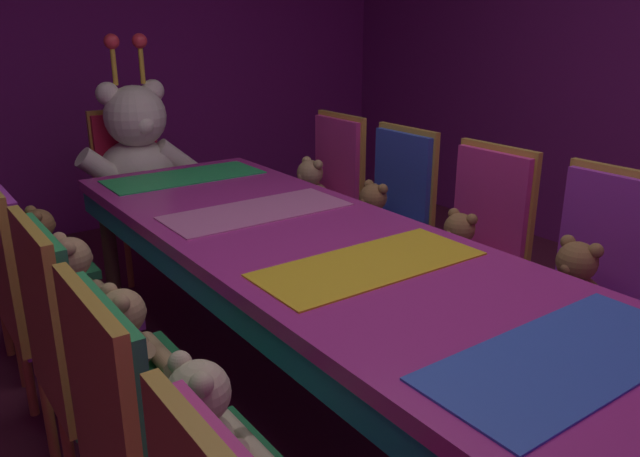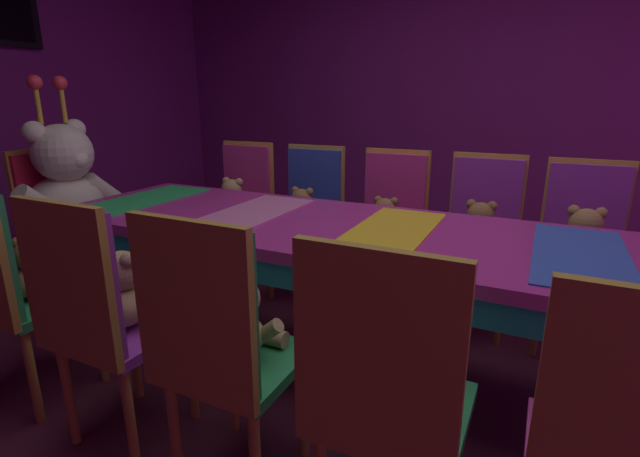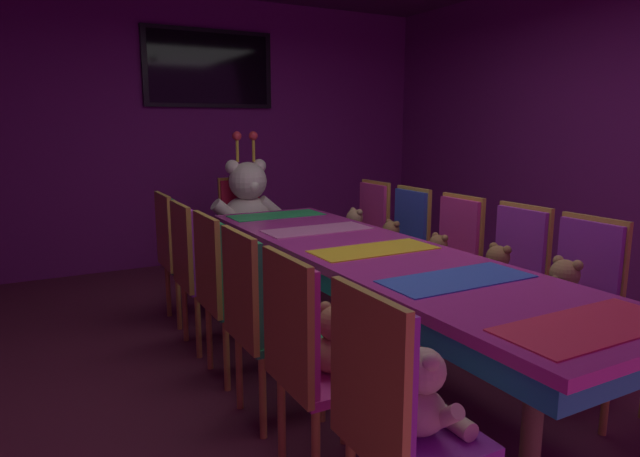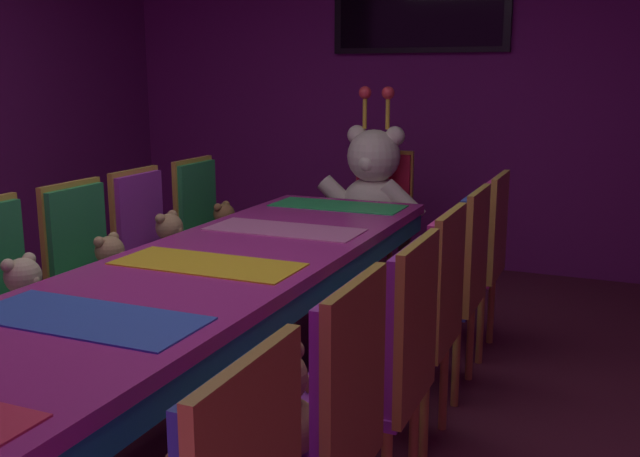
% 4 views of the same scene
% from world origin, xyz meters
% --- Properties ---
extents(ground_plane, '(7.90, 7.90, 0.00)m').
position_xyz_m(ground_plane, '(0.00, 0.00, 0.00)').
color(ground_plane, '#591E33').
extents(wall_back, '(5.20, 0.12, 2.80)m').
position_xyz_m(wall_back, '(0.00, 3.20, 1.40)').
color(wall_back, '#721E72').
rests_on(wall_back, ground_plane).
extents(banquet_table, '(0.90, 3.38, 0.75)m').
position_xyz_m(banquet_table, '(0.00, 0.00, 0.66)').
color(banquet_table, '#B22D8C').
rests_on(banquet_table, ground_plane).
extents(teddy_left_2, '(0.25, 0.32, 0.30)m').
position_xyz_m(teddy_left_2, '(-0.72, -0.26, 0.59)').
color(teddy_left_2, beige).
rests_on(teddy_left_2, chair_left_2).
extents(chair_left_3, '(0.42, 0.41, 0.98)m').
position_xyz_m(chair_left_3, '(-0.86, 0.28, 0.60)').
color(chair_left_3, '#268C4C').
rests_on(chair_left_3, ground_plane).
extents(teddy_left_3, '(0.23, 0.30, 0.28)m').
position_xyz_m(teddy_left_3, '(-0.72, 0.28, 0.58)').
color(teddy_left_3, tan).
rests_on(teddy_left_3, chair_left_3).
extents(chair_left_4, '(0.42, 0.41, 0.98)m').
position_xyz_m(chair_left_4, '(-0.87, 0.80, 0.60)').
color(chair_left_4, purple).
rests_on(chair_left_4, ground_plane).
extents(teddy_left_4, '(0.25, 0.32, 0.30)m').
position_xyz_m(teddy_left_4, '(-0.73, 0.80, 0.59)').
color(teddy_left_4, tan).
rests_on(teddy_left_4, chair_left_4).
extents(chair_left_5, '(0.42, 0.41, 0.98)m').
position_xyz_m(chair_left_5, '(-0.86, 1.36, 0.60)').
color(chair_left_5, '#268C4C').
rests_on(chair_left_5, ground_plane).
extents(teddy_left_5, '(0.22, 0.28, 0.27)m').
position_xyz_m(teddy_left_5, '(-0.71, 1.36, 0.57)').
color(teddy_left_5, olive).
rests_on(teddy_left_5, chair_left_5).
extents(chair_right_1, '(0.42, 0.41, 0.98)m').
position_xyz_m(chair_right_1, '(0.85, -0.78, 0.60)').
color(chair_right_1, purple).
rests_on(chair_right_1, ground_plane).
extents(teddy_right_1, '(0.26, 0.34, 0.32)m').
position_xyz_m(teddy_right_1, '(0.70, -0.78, 0.59)').
color(teddy_right_1, '#9E7247').
rests_on(teddy_right_1, chair_right_1).
extents(chair_right_2, '(0.42, 0.41, 0.98)m').
position_xyz_m(chair_right_2, '(0.87, -0.28, 0.60)').
color(chair_right_2, purple).
rests_on(chair_right_2, ground_plane).
extents(teddy_right_2, '(0.24, 0.31, 0.29)m').
position_xyz_m(teddy_right_2, '(0.73, -0.28, 0.58)').
color(teddy_right_2, olive).
rests_on(teddy_right_2, chair_right_2).
extents(chair_right_3, '(0.42, 0.41, 0.98)m').
position_xyz_m(chair_right_3, '(0.85, 0.26, 0.60)').
color(chair_right_3, '#CC338C').
rests_on(chair_right_3, ground_plane).
extents(teddy_right_3, '(0.22, 0.28, 0.27)m').
position_xyz_m(teddy_right_3, '(0.71, 0.26, 0.57)').
color(teddy_right_3, olive).
rests_on(teddy_right_3, chair_right_3).
extents(chair_right_4, '(0.42, 0.41, 0.98)m').
position_xyz_m(chair_right_4, '(0.85, 0.82, 0.60)').
color(chair_right_4, '#2D47B2').
rests_on(chair_right_4, ground_plane).
extents(teddy_right_4, '(0.23, 0.29, 0.28)m').
position_xyz_m(teddy_right_4, '(0.71, 0.82, 0.58)').
color(teddy_right_4, olive).
rests_on(teddy_right_4, chair_right_4).
extents(chair_right_5, '(0.42, 0.41, 0.98)m').
position_xyz_m(chair_right_5, '(0.86, 1.37, 0.60)').
color(chair_right_5, '#CC338C').
rests_on(chair_right_5, ground_plane).
extents(teddy_right_5, '(0.24, 0.31, 0.30)m').
position_xyz_m(teddy_right_5, '(0.71, 1.37, 0.59)').
color(teddy_right_5, tan).
rests_on(teddy_right_5, chair_right_5).
extents(throne_chair, '(0.41, 0.42, 0.98)m').
position_xyz_m(throne_chair, '(0.00, 2.23, 0.60)').
color(throne_chair, red).
rests_on(throne_chair, ground_plane).
extents(king_teddy_bear, '(0.75, 0.58, 0.96)m').
position_xyz_m(king_teddy_bear, '(0.00, 2.06, 0.76)').
color(king_teddy_bear, silver).
rests_on(king_teddy_bear, throne_chair).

